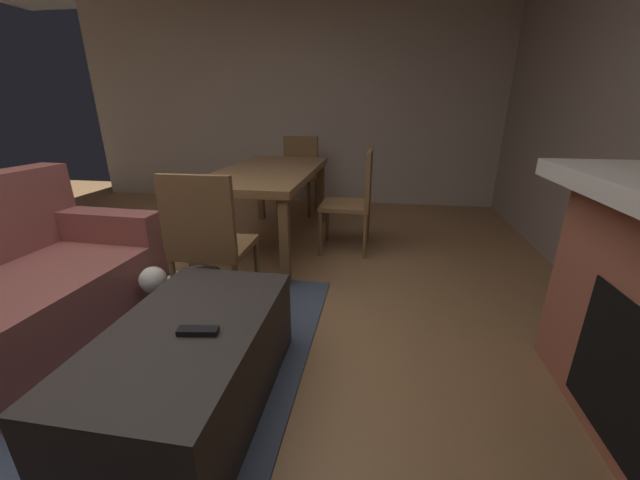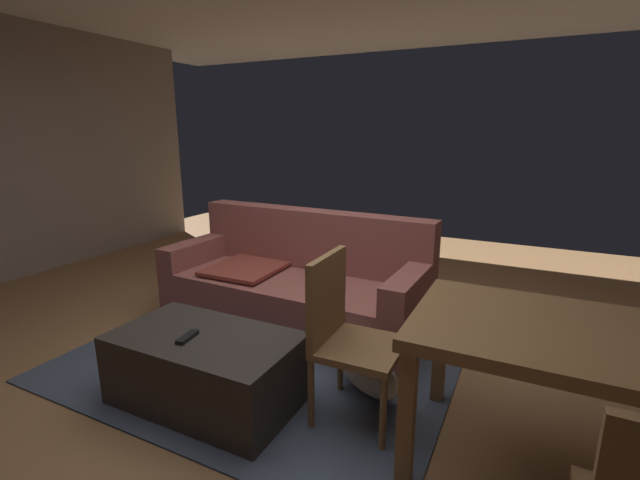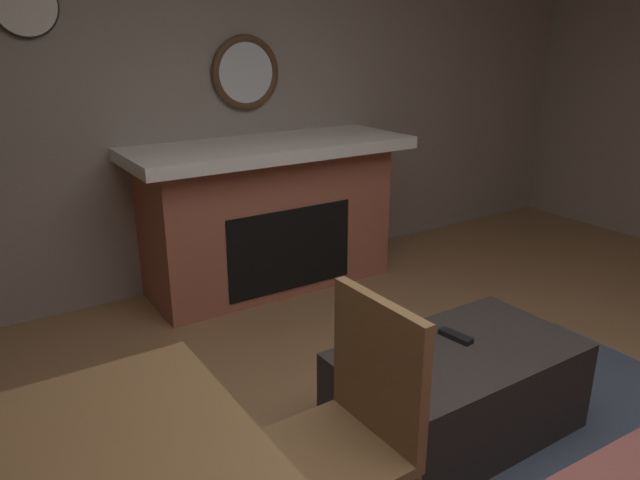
% 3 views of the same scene
% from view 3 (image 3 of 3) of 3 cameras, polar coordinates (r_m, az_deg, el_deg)
% --- Properties ---
extents(wall_back_fireplace_side, '(7.79, 0.12, 2.72)m').
position_cam_3_polar(wall_back_fireplace_side, '(4.19, -12.71, 13.77)').
color(wall_back_fireplace_side, gray).
rests_on(wall_back_fireplace_side, ground).
extents(fireplace, '(1.92, 0.76, 1.04)m').
position_cam_3_polar(fireplace, '(4.17, -4.82, 2.46)').
color(fireplace, '#9E5642').
rests_on(fireplace, ground).
extents(round_wall_mirror, '(0.50, 0.05, 0.50)m').
position_cam_3_polar(round_wall_mirror, '(4.26, -7.10, 15.56)').
color(round_wall_mirror, '#4C331E').
extents(ottoman_coffee_table, '(1.08, 0.61, 0.43)m').
position_cam_3_polar(ottoman_coffee_table, '(2.79, 12.89, -13.97)').
color(ottoman_coffee_table, '#2D2826').
rests_on(ottoman_coffee_table, ground).
extents(tv_remote, '(0.07, 0.17, 0.02)m').
position_cam_3_polar(tv_remote, '(2.75, 12.82, -8.94)').
color(tv_remote, black).
rests_on(tv_remote, ottoman_coffee_table).
extents(dining_chair_west, '(0.45, 0.45, 0.93)m').
position_cam_3_polar(dining_chair_west, '(2.03, 2.97, -16.92)').
color(dining_chair_west, brown).
rests_on(dining_chair_west, ground).
extents(wall_clock, '(0.36, 0.03, 0.36)m').
position_cam_3_polar(wall_clock, '(3.86, -26.40, 19.53)').
color(wall_clock, silver).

